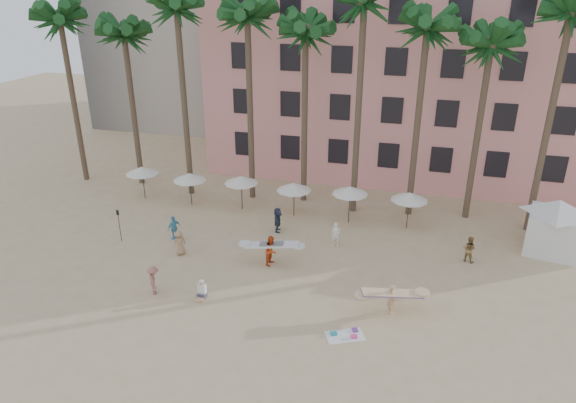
{
  "coord_description": "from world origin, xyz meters",
  "views": [
    {
      "loc": [
        7.33,
        -20.14,
        15.85
      ],
      "look_at": [
        0.31,
        6.0,
        4.0
      ],
      "focal_mm": 32.0,
      "sensor_mm": 36.0,
      "label": 1
    }
  ],
  "objects_px": {
    "cabana": "(556,221)",
    "carrier_white": "(272,249)",
    "pink_hotel": "(424,77)",
    "carrier_yellow": "(392,297)"
  },
  "relations": [
    {
      "from": "pink_hotel",
      "to": "cabana",
      "type": "relative_size",
      "value": 6.51
    },
    {
      "from": "cabana",
      "to": "carrier_white",
      "type": "distance_m",
      "value": 17.6
    },
    {
      "from": "pink_hotel",
      "to": "carrier_white",
      "type": "distance_m",
      "value": 22.93
    },
    {
      "from": "pink_hotel",
      "to": "cabana",
      "type": "height_order",
      "value": "pink_hotel"
    },
    {
      "from": "cabana",
      "to": "carrier_white",
      "type": "xyz_separation_m",
      "value": [
        -16.48,
        -6.08,
        -1.07
      ]
    },
    {
      "from": "carrier_yellow",
      "to": "carrier_white",
      "type": "bearing_deg",
      "value": 157.33
    },
    {
      "from": "carrier_yellow",
      "to": "carrier_white",
      "type": "distance_m",
      "value": 7.94
    },
    {
      "from": "pink_hotel",
      "to": "carrier_yellow",
      "type": "bearing_deg",
      "value": -90.62
    },
    {
      "from": "cabana",
      "to": "carrier_white",
      "type": "height_order",
      "value": "cabana"
    },
    {
      "from": "carrier_white",
      "to": "cabana",
      "type": "bearing_deg",
      "value": 20.25
    }
  ]
}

